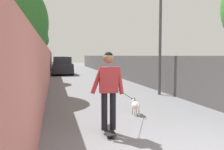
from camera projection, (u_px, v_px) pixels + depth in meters
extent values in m
plane|color=slate|center=(87.00, 79.00, 17.37)|extent=(80.00, 80.00, 0.00)
cube|color=#CC726B|center=(46.00, 66.00, 14.74)|extent=(48.00, 0.30, 2.09)
cube|color=#4C4C4C|center=(131.00, 68.00, 15.97)|extent=(48.00, 0.30, 1.64)
cylinder|color=#473523|center=(27.00, 64.00, 15.43)|extent=(0.18, 0.18, 2.19)
ellipsoid|color=#2D6628|center=(26.00, 34.00, 15.29)|extent=(2.62, 2.62, 2.73)
cylinder|color=#473523|center=(38.00, 61.00, 21.31)|extent=(0.26, 0.26, 2.44)
ellipsoid|color=#2D6628|center=(37.00, 40.00, 21.17)|extent=(1.92, 1.92, 1.78)
cylinder|color=#473523|center=(11.00, 70.00, 10.08)|extent=(0.23, 0.23, 2.09)
ellipsoid|color=#2D6628|center=(10.00, 22.00, 9.93)|extent=(3.07, 3.07, 3.53)
cylinder|color=#4C4C51|center=(160.00, 47.00, 10.30)|extent=(0.12, 0.12, 4.02)
cube|color=black|center=(109.00, 130.00, 5.22)|extent=(0.81, 0.25, 0.02)
cylinder|color=beige|center=(104.00, 128.00, 5.49)|extent=(0.06, 0.03, 0.06)
cylinder|color=beige|center=(110.00, 128.00, 5.51)|extent=(0.06, 0.03, 0.06)
cylinder|color=beige|center=(107.00, 137.00, 4.94)|extent=(0.06, 0.03, 0.06)
cylinder|color=beige|center=(114.00, 136.00, 4.96)|extent=(0.06, 0.03, 0.06)
cylinder|color=black|center=(104.00, 111.00, 5.17)|extent=(0.14, 0.14, 0.79)
cylinder|color=black|center=(113.00, 111.00, 5.20)|extent=(0.14, 0.14, 0.79)
cube|color=#B23338|center=(109.00, 80.00, 5.14)|extent=(0.24, 0.39, 0.54)
cylinder|color=#B23338|center=(97.00, 80.00, 5.10)|extent=(0.11, 0.29, 0.58)
cylinder|color=#B23338|center=(120.00, 80.00, 5.18)|extent=(0.10, 0.18, 0.59)
sphere|color=#9E7051|center=(109.00, 58.00, 5.10)|extent=(0.22, 0.22, 0.22)
sphere|color=black|center=(109.00, 56.00, 5.10)|extent=(0.19, 0.19, 0.19)
ellipsoid|color=white|center=(136.00, 105.00, 6.85)|extent=(0.41, 0.24, 0.22)
sphere|color=white|center=(133.00, 101.00, 7.09)|extent=(0.15, 0.15, 0.15)
cone|color=black|center=(132.00, 98.00, 7.08)|extent=(0.05, 0.05, 0.06)
cone|color=black|center=(135.00, 98.00, 7.09)|extent=(0.05, 0.05, 0.06)
cylinder|color=white|center=(132.00, 111.00, 6.97)|extent=(0.04, 0.04, 0.18)
cylinder|color=white|center=(136.00, 111.00, 6.99)|extent=(0.04, 0.04, 0.18)
cylinder|color=white|center=(135.00, 113.00, 6.72)|extent=(0.04, 0.04, 0.18)
cylinder|color=white|center=(139.00, 113.00, 6.75)|extent=(0.04, 0.04, 0.18)
cylinder|color=white|center=(138.00, 104.00, 6.60)|extent=(0.14, 0.04, 0.13)
cylinder|color=black|center=(124.00, 94.00, 5.99)|extent=(1.45, 1.10, 0.66)
cube|color=black|center=(62.00, 68.00, 21.58)|extent=(3.80, 1.70, 0.80)
cube|color=#262B33|center=(62.00, 60.00, 21.52)|extent=(1.98, 1.50, 0.60)
cylinder|color=black|center=(53.00, 70.00, 22.56)|extent=(0.64, 0.22, 0.64)
cylinder|color=black|center=(71.00, 70.00, 22.92)|extent=(0.64, 0.22, 0.64)
cylinder|color=black|center=(53.00, 72.00, 20.27)|extent=(0.64, 0.22, 0.64)
cylinder|color=black|center=(72.00, 71.00, 20.63)|extent=(0.64, 0.22, 0.64)
cube|color=navy|center=(60.00, 65.00, 28.09)|extent=(4.01, 1.70, 0.80)
cube|color=#262B33|center=(60.00, 59.00, 28.03)|extent=(2.08, 1.50, 0.60)
cylinder|color=black|center=(53.00, 67.00, 29.13)|extent=(0.64, 0.22, 0.64)
cylinder|color=black|center=(67.00, 67.00, 29.49)|extent=(0.64, 0.22, 0.64)
cylinder|color=black|center=(53.00, 68.00, 26.72)|extent=(0.64, 0.22, 0.64)
cylinder|color=black|center=(68.00, 68.00, 27.08)|extent=(0.64, 0.22, 0.64)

